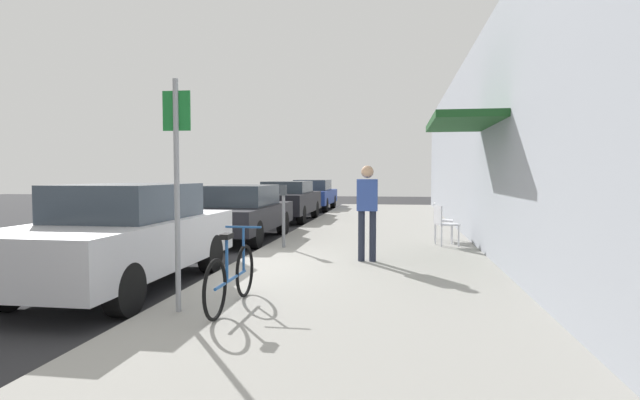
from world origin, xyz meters
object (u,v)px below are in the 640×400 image
Objects in this scene: parked_car_3 at (313,194)px; pedestrian_standing at (367,205)px; bicycle_0 at (231,277)px; parking_meter at (284,211)px; street_sign at (177,177)px; parked_car_0 at (125,235)px; parked_car_2 at (287,200)px; cafe_chair_1 at (440,219)px; parked_car_1 at (240,212)px; cafe_chair_0 at (443,222)px.

parked_car_3 is 2.59× the size of pedestrian_standing.
parking_meter is at bearing 95.74° from bicycle_0.
parked_car_3 is 14.68m from pedestrian_standing.
parking_meter reaches higher than bicycle_0.
parked_car_3 is at bearing 94.79° from street_sign.
pedestrian_standing is at bearing 62.31° from street_sign.
street_sign is (1.50, -1.49, 0.86)m from parked_car_0.
parked_car_2 is 7.46m from cafe_chair_1.
bicycle_0 is at bearing -83.42° from parked_car_3.
cafe_chair_1 is at bearing 63.33° from street_sign.
parking_meter is at bearing -83.11° from parked_car_3.
parked_car_0 is 10.92m from parked_car_2.
parked_car_2 is 1.69× the size of street_sign.
parked_car_2 is 12.53m from street_sign.
bicycle_0 is (2.03, -6.69, -0.24)m from parked_car_1.
parking_meter is (1.55, -1.88, 0.17)m from parked_car_1.
cafe_chair_0 is at bearing 41.68° from parked_car_0.
street_sign is at bearing -44.79° from parked_car_0.
bicycle_0 is (2.03, -17.64, -0.25)m from parked_car_3.
parked_car_2 is 2.57× the size of bicycle_0.
cafe_chair_0 is at bearing -12.40° from parked_car_1.
street_sign is 4.12m from pedestrian_standing.
cafe_chair_0 is at bearing 59.77° from street_sign.
parking_meter reaches higher than parked_car_1.
parked_car_0 is at bearing -138.32° from cafe_chair_0.
pedestrian_standing is (3.40, -3.33, 0.40)m from parked_car_1.
parked_car_0 is at bearing -90.00° from parked_car_3.
parking_meter is 0.78× the size of pedestrian_standing.
parking_meter is (1.55, -12.82, 0.16)m from parked_car_3.
parked_car_0 reaches higher than cafe_chair_1.
bicycle_0 is 1.97× the size of cafe_chair_0.
street_sign is at bearing -77.82° from parked_car_1.
cafe_chair_0 is 0.51× the size of pedestrian_standing.
parked_car_0 reaches higher than parked_car_1.
street_sign is 2.99× the size of cafe_chair_1.
parked_car_1 is 7.17m from street_sign.
pedestrian_standing reaches higher than cafe_chair_0.
street_sign reaches higher than cafe_chair_1.
street_sign is 7.68m from cafe_chair_1.
pedestrian_standing reaches higher than parking_meter.
cafe_chair_0 is (2.89, 5.61, 0.14)m from bicycle_0.
parked_car_0 reaches higher than cafe_chair_0.
parking_meter is 4.86m from bicycle_0.
pedestrian_standing is at bearing -44.38° from parked_car_1.
parked_car_3 is 12.91m from parking_meter.
parked_car_0 is at bearing 135.21° from street_sign.
parking_meter is at bearing -50.45° from parked_car_1.
parked_car_1 is at bearing 178.26° from cafe_chair_1.
parked_car_1 is 4.78m from pedestrian_standing.
pedestrian_standing reaches higher than parked_car_1.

